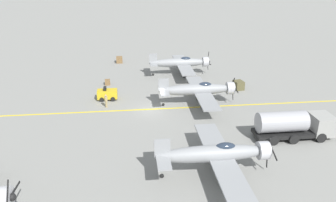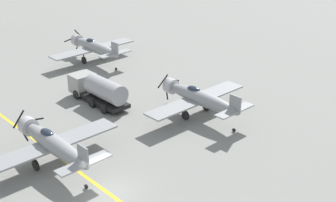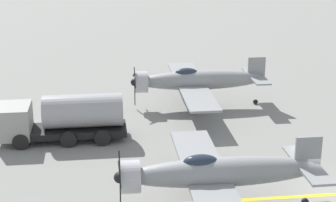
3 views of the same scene
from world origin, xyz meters
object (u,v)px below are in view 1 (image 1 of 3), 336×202
airplane_mid_right (216,154)px  tow_tractor (107,94)px  ground_crew_walking (106,100)px  airplane_mid_center (199,90)px  supply_crate_mid_lane (108,82)px  fuel_tanker (294,125)px  airplane_mid_left (181,63)px  supply_crate_outboard (119,60)px  supply_crate_by_tanker (238,85)px

airplane_mid_right → tow_tractor: size_ratio=4.62×
ground_crew_walking → airplane_mid_right: bearing=32.7°
airplane_mid_right → ground_crew_walking: (-15.64, -10.05, -1.08)m
airplane_mid_center → supply_crate_mid_lane: (-9.08, -12.04, -1.63)m
fuel_tanker → supply_crate_mid_lane: bearing=-133.7°
fuel_tanker → supply_crate_mid_lane: size_ratio=8.70×
fuel_tanker → ground_crew_walking: (-10.26, -19.53, -0.58)m
airplane_mid_left → supply_crate_outboard: 13.35m
fuel_tanker → supply_crate_outboard: fuel_tanker is taller
airplane_mid_center → ground_crew_walking: bearing=-87.4°
airplane_mid_center → supply_crate_outboard: 23.76m
supply_crate_outboard → tow_tractor: bearing=-3.6°
fuel_tanker → airplane_mid_center: bearing=-141.6°
airplane_mid_right → airplane_mid_left: airplane_mid_left is taller
airplane_mid_left → fuel_tanker: size_ratio=1.50×
ground_crew_walking → supply_crate_mid_lane: ground_crew_walking is taller
supply_crate_mid_lane → fuel_tanker: bearing=46.3°
supply_crate_mid_lane → airplane_mid_center: bearing=53.0°
tow_tractor → supply_crate_by_tanker: tow_tractor is taller
tow_tractor → airplane_mid_right: bearing=28.8°
airplane_mid_right → airplane_mid_center: size_ratio=1.00×
airplane_mid_right → tow_tractor: (-18.25, -10.05, -1.22)m
airplane_mid_left → supply_crate_by_tanker: airplane_mid_left is taller
airplane_mid_right → airplane_mid_center: (-15.25, 1.66, -0.00)m
airplane_mid_right → ground_crew_walking: size_ratio=7.00×
ground_crew_walking → supply_crate_mid_lane: 8.72m
tow_tractor → supply_crate_outboard: bearing=176.4°
airplane_mid_center → ground_crew_walking: airplane_mid_center is taller
airplane_mid_left → supply_crate_outboard: (-8.52, -10.16, -1.46)m
airplane_mid_right → airplane_mid_center: 15.34m
airplane_mid_center → tow_tractor: bearing=-99.9°
supply_crate_mid_lane → supply_crate_outboard: supply_crate_outboard is taller
ground_crew_walking → tow_tractor: bearing=-179.9°
supply_crate_mid_lane → supply_crate_by_tanker: bearing=77.5°
fuel_tanker → ground_crew_walking: size_ratio=4.67×
airplane_mid_right → supply_crate_mid_lane: size_ratio=13.04×
airplane_mid_left → supply_crate_by_tanker: (7.83, 7.20, -1.39)m
airplane_mid_left → supply_crate_outboard: airplane_mid_left is taller
fuel_tanker → tow_tractor: fuel_tanker is taller
fuel_tanker → supply_crate_by_tanker: bearing=-176.1°
airplane_mid_left → supply_crate_mid_lane: airplane_mid_left is taller
ground_crew_walking → supply_crate_outboard: size_ratio=1.30×
supply_crate_by_tanker → airplane_mid_right: bearing=-22.8°
tow_tractor → supply_crate_outboard: (-18.24, 1.16, -0.24)m
airplane_mid_right → supply_crate_by_tanker: airplane_mid_right is taller
supply_crate_by_tanker → airplane_mid_center: bearing=-54.4°
tow_tractor → supply_crate_mid_lane: 6.10m
airplane_mid_right → airplane_mid_left: bearing=-167.8°
tow_tractor → ground_crew_walking: (2.62, 0.00, 0.14)m
airplane_mid_right → tow_tractor: airplane_mid_right is taller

